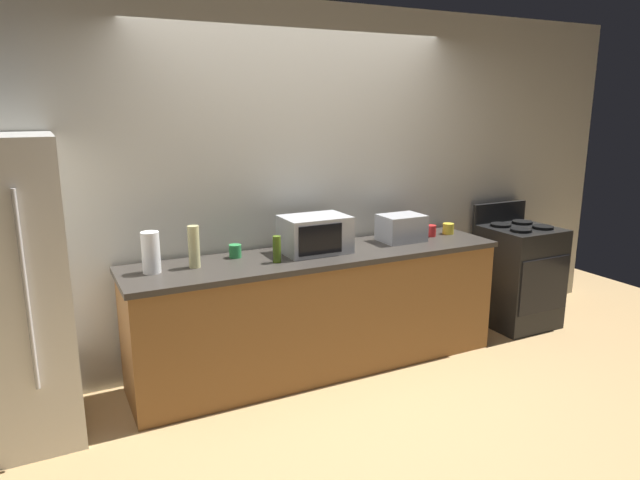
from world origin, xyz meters
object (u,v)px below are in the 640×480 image
Objects in this scene: microwave at (315,234)px; mug_yellow at (448,229)px; bottle_vinegar at (194,247)px; bottle_olive_oil at (277,249)px; stove_range at (518,275)px; mug_red at (431,231)px; toaster_oven at (401,228)px; mug_green at (235,251)px; refrigerator at (1,294)px; paper_towel_roll at (151,252)px.

mug_yellow is at bearing 1.99° from microwave.
bottle_vinegar is 1.53× the size of bottle_olive_oil.
stove_range is 0.89m from mug_yellow.
microwave reaches higher than stove_range.
microwave is at bearing -178.01° from mug_yellow.
toaster_oven is at bearing -175.58° from mug_red.
toaster_oven reaches higher than stove_range.
bottle_olive_oil is at bearing -159.93° from microwave.
mug_yellow is at bearing -2.35° from mug_green.
refrigerator is 6.36× the size of bottle_vinegar.
paper_towel_roll reaches higher than bottle_olive_oil.
microwave reaches higher than mug_green.
bottle_olive_oil is at bearing -173.43° from mug_red.
bottle_vinegar is 0.36m from mug_green.
refrigerator is at bearing -178.77° from toaster_oven.
microwave reaches higher than bottle_olive_oil.
bottle_vinegar is 3.08× the size of mug_red.
bottle_vinegar reaches higher than paper_towel_roll.
toaster_oven is 1.20× the size of bottle_vinegar.
microwave is 2.59× the size of bottle_olive_oil.
mug_green is at bearing 176.29° from stove_range.
mug_yellow is 1.00× the size of mug_green.
microwave is at bearing -179.09° from toaster_oven.
mug_yellow is at bearing 2.41° from mug_red.
toaster_oven is 1.94m from paper_towel_roll.
bottle_vinegar is 3.03× the size of mug_yellow.
paper_towel_roll is 1.46× the size of bottle_olive_oil.
refrigerator is at bearing -180.00° from stove_range.
refrigerator reaches higher than bottle_olive_oil.
paper_towel_roll is at bearing 3.35° from refrigerator.
mug_red is at bearing 174.83° from stove_range.
refrigerator is 4.07m from stove_range.
bottle_olive_oil is 1.45m from mug_red.
refrigerator reaches higher than microwave.
stove_range is 11.55× the size of mug_yellow.
bottle_olive_oil reaches higher than mug_green.
mug_green reaches higher than mug_yellow.
toaster_oven is (2.80, 0.06, 0.10)m from refrigerator.
mug_red is (-0.93, 0.08, 0.48)m from stove_range.
mug_yellow is at bearing 6.10° from bottle_olive_oil.
bottle_vinegar is at bearing 166.36° from bottle_olive_oil.
bottle_olive_oil is at bearing -172.83° from toaster_oven.
mug_red is at bearing 6.57° from bottle_olive_oil.
mug_red is 0.98× the size of mug_green.
mug_green is at bearing 20.24° from bottle_vinegar.
stove_range is 5.83× the size of bottle_olive_oil.
refrigerator is 1.47m from mug_green.
microwave is 1.41× the size of toaster_oven.
mug_green is (1.46, 0.17, 0.05)m from refrigerator.
mug_green is at bearing 175.42° from toaster_oven.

